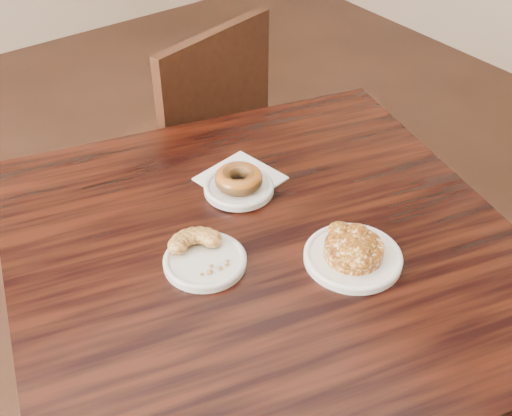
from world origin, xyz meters
TOP-DOWN VIEW (x-y plane):
  - floor at (0.00, 0.00)m, footprint 5.00×5.00m
  - cafe_table at (0.15, -0.27)m, footprint 1.13×1.13m
  - chair_far at (0.38, 0.46)m, footprint 0.52×0.52m
  - napkin at (0.23, -0.08)m, footprint 0.17×0.17m
  - plate_donut at (0.20, -0.11)m, footprint 0.14×0.14m
  - plate_cruller at (0.03, -0.25)m, footprint 0.15×0.15m
  - plate_fritter at (0.25, -0.40)m, footprint 0.18×0.18m
  - glazed_donut at (0.20, -0.11)m, footprint 0.10×0.10m
  - apple_fritter at (0.25, -0.40)m, footprint 0.15×0.15m
  - cruller_fragment at (0.03, -0.25)m, footprint 0.12×0.12m

SIDE VIEW (x-z plane):
  - floor at x=0.00m, z-range 0.00..0.00m
  - cafe_table at x=0.15m, z-range 0.00..0.75m
  - chair_far at x=0.38m, z-range 0.00..0.90m
  - napkin at x=0.23m, z-range 0.75..0.75m
  - plate_cruller at x=0.03m, z-range 0.75..0.76m
  - plate_fritter at x=0.25m, z-range 0.75..0.76m
  - plate_donut at x=0.20m, z-range 0.75..0.77m
  - cruller_fragment at x=0.03m, z-range 0.76..0.79m
  - apple_fritter at x=0.25m, z-range 0.76..0.80m
  - glazed_donut at x=0.20m, z-range 0.77..0.80m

